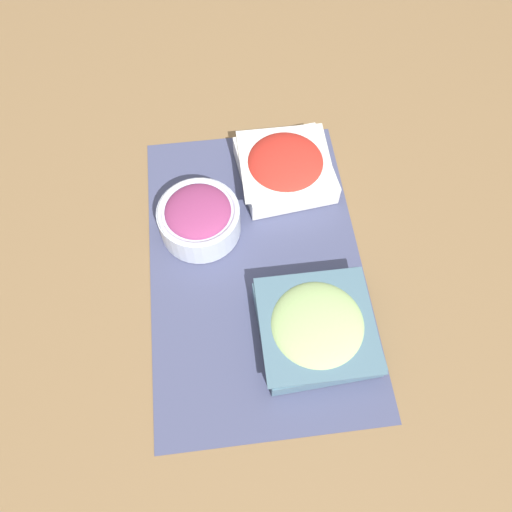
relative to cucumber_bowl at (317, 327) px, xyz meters
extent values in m
plane|color=olive|center=(0.14, 0.08, -0.03)|extent=(3.00, 3.00, 0.00)
cube|color=#474C70|center=(0.14, 0.08, -0.03)|extent=(0.59, 0.37, 0.00)
cube|color=slate|center=(0.00, 0.00, -0.01)|extent=(0.19, 0.19, 0.04)
cube|color=slate|center=(0.00, 0.00, 0.01)|extent=(0.18, 0.18, 0.00)
ellipsoid|color=#A8CC7F|center=(0.00, 0.00, 0.01)|extent=(0.15, 0.15, 0.04)
cylinder|color=silver|center=(0.22, 0.17, 0.00)|extent=(0.14, 0.14, 0.06)
torus|color=silver|center=(0.22, 0.17, 0.03)|extent=(0.14, 0.14, 0.01)
ellipsoid|color=#93386B|center=(0.22, 0.17, 0.03)|extent=(0.11, 0.11, 0.03)
cube|color=white|center=(0.32, 0.00, -0.01)|extent=(0.18, 0.18, 0.04)
cube|color=white|center=(0.32, 0.00, 0.02)|extent=(0.17, 0.17, 0.00)
ellipsoid|color=red|center=(0.32, 0.00, 0.02)|extent=(0.14, 0.14, 0.04)
camera|label=1|loc=(-0.26, 0.13, 0.74)|focal=35.00mm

